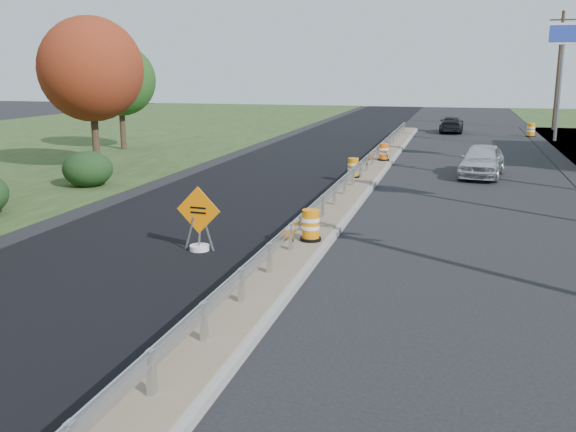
% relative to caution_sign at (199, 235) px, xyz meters
% --- Properties ---
extents(ground, '(140.00, 140.00, 0.00)m').
position_rel_caution_sign_xyz_m(ground, '(2.60, 1.99, -0.46)').
color(ground, black).
rests_on(ground, ground).
extents(milled_overlay, '(7.20, 120.00, 0.01)m').
position_rel_caution_sign_xyz_m(milled_overlay, '(-1.80, 11.99, -0.45)').
color(milled_overlay, black).
rests_on(milled_overlay, ground).
extents(median, '(1.60, 55.00, 0.23)m').
position_rel_caution_sign_xyz_m(median, '(2.60, 9.99, -0.35)').
color(median, gray).
rests_on(median, ground).
extents(guardrail, '(0.10, 46.15, 0.72)m').
position_rel_caution_sign_xyz_m(guardrail, '(2.60, 10.99, 0.27)').
color(guardrail, silver).
rests_on(guardrail, median).
extents(pylon_sign_north, '(2.20, 0.30, 7.90)m').
position_rel_caution_sign_xyz_m(pylon_sign_north, '(13.10, 31.99, 6.02)').
color(pylon_sign_north, slate).
rests_on(pylon_sign_north, ground).
extents(utility_pole_north, '(1.90, 0.26, 9.40)m').
position_rel_caution_sign_xyz_m(utility_pole_north, '(14.10, 40.99, 4.48)').
color(utility_pole_north, '#473523').
rests_on(utility_pole_north, ground).
extents(hedge_north, '(2.09, 2.09, 1.52)m').
position_rel_caution_sign_xyz_m(hedge_north, '(-8.40, 7.99, 0.30)').
color(hedge_north, black).
rests_on(hedge_north, ground).
extents(tree_near_red, '(4.95, 4.95, 7.35)m').
position_rel_caution_sign_xyz_m(tree_near_red, '(-10.40, 11.99, 4.41)').
color(tree_near_red, '#473523').
rests_on(tree_near_red, ground).
extents(tree_near_back, '(4.29, 4.29, 6.37)m').
position_rel_caution_sign_xyz_m(tree_near_back, '(-13.40, 19.99, 3.76)').
color(tree_near_back, '#473523').
rests_on(tree_near_back, ground).
extents(caution_sign, '(1.30, 0.54, 1.79)m').
position_rel_caution_sign_xyz_m(caution_sign, '(0.00, 0.00, 0.00)').
color(caution_sign, white).
rests_on(caution_sign, ground).
extents(barrel_median_near, '(0.59, 0.59, 0.87)m').
position_rel_caution_sign_xyz_m(barrel_median_near, '(2.89, 1.02, 0.19)').
color(barrel_median_near, black).
rests_on(barrel_median_near, median).
extents(barrel_median_mid, '(0.58, 0.58, 0.85)m').
position_rel_caution_sign_xyz_m(barrel_median_mid, '(2.29, 11.88, 0.18)').
color(barrel_median_mid, black).
rests_on(barrel_median_mid, median).
extents(barrel_median_far, '(0.59, 0.59, 0.87)m').
position_rel_caution_sign_xyz_m(barrel_median_far, '(2.96, 17.64, 0.19)').
color(barrel_median_far, black).
rests_on(barrel_median_far, median).
extents(barrel_shoulder_far, '(0.68, 0.68, 1.00)m').
position_rel_caution_sign_xyz_m(barrel_shoulder_far, '(11.78, 34.67, 0.02)').
color(barrel_shoulder_far, black).
rests_on(barrel_shoulder_far, ground).
extents(car_silver, '(2.35, 4.65, 1.52)m').
position_rel_caution_sign_xyz_m(car_silver, '(7.80, 15.02, 0.30)').
color(car_silver, silver).
rests_on(car_silver, ground).
extents(car_dark_far, '(1.86, 4.38, 1.26)m').
position_rel_caution_sign_xyz_m(car_dark_far, '(6.06, 36.56, 0.17)').
color(car_dark_far, black).
rests_on(car_dark_far, ground).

